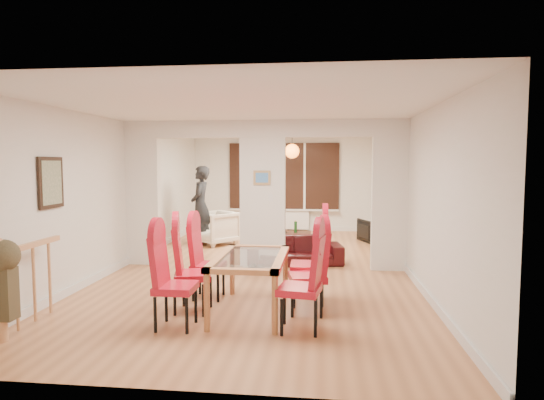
% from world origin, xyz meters
% --- Properties ---
extents(floor, '(5.00, 9.00, 0.01)m').
position_xyz_m(floor, '(0.00, 0.00, 0.00)').
color(floor, '#BB794B').
rests_on(floor, ground).
extents(room_walls, '(5.00, 9.00, 2.60)m').
position_xyz_m(room_walls, '(0.00, 0.00, 1.30)').
color(room_walls, silver).
rests_on(room_walls, floor).
extents(divider_wall, '(5.00, 0.18, 2.60)m').
position_xyz_m(divider_wall, '(0.00, 0.00, 1.30)').
color(divider_wall, white).
rests_on(divider_wall, floor).
extents(bay_window_blinds, '(3.00, 0.08, 1.80)m').
position_xyz_m(bay_window_blinds, '(0.00, 4.44, 1.50)').
color(bay_window_blinds, black).
rests_on(bay_window_blinds, room_walls).
extents(radiator, '(1.40, 0.08, 0.50)m').
position_xyz_m(radiator, '(0.00, 4.40, 0.30)').
color(radiator, white).
rests_on(radiator, floor).
extents(pendant_light, '(0.36, 0.36, 0.36)m').
position_xyz_m(pendant_light, '(0.30, 3.30, 2.15)').
color(pendant_light, orange).
rests_on(pendant_light, room_walls).
extents(stair_newel, '(0.40, 1.20, 1.10)m').
position_xyz_m(stair_newel, '(-2.25, -3.20, 0.55)').
color(stair_newel, tan).
rests_on(stair_newel, floor).
extents(wall_poster, '(0.04, 0.52, 0.67)m').
position_xyz_m(wall_poster, '(-2.47, -2.40, 1.60)').
color(wall_poster, gray).
rests_on(wall_poster, room_walls).
extents(pillar_photo, '(0.30, 0.03, 0.25)m').
position_xyz_m(pillar_photo, '(0.00, -0.10, 1.60)').
color(pillar_photo, '#4C8CD8').
rests_on(pillar_photo, divider_wall).
extents(dining_table, '(0.85, 1.51, 0.71)m').
position_xyz_m(dining_table, '(0.17, -2.48, 0.35)').
color(dining_table, '#B57143').
rests_on(dining_table, floor).
extents(dining_chair_la, '(0.44, 0.44, 1.09)m').
position_xyz_m(dining_chair_la, '(-0.58, -3.11, 0.54)').
color(dining_chair_la, red).
rests_on(dining_chair_la, floor).
extents(dining_chair_lb, '(0.53, 0.53, 1.09)m').
position_xyz_m(dining_chair_lb, '(-0.55, -2.54, 0.55)').
color(dining_chair_lb, red).
rests_on(dining_chair_lb, floor).
extents(dining_chair_lc, '(0.44, 0.44, 1.05)m').
position_xyz_m(dining_chair_lc, '(-0.49, -1.96, 0.52)').
color(dining_chair_lc, red).
rests_on(dining_chair_lc, floor).
extents(dining_chair_ra, '(0.51, 0.51, 1.10)m').
position_xyz_m(dining_chair_ra, '(0.81, -3.05, 0.55)').
color(dining_chair_ra, red).
rests_on(dining_chair_ra, floor).
extents(dining_chair_rb, '(0.51, 0.51, 1.07)m').
position_xyz_m(dining_chair_rb, '(0.87, -2.45, 0.53)').
color(dining_chair_rb, red).
rests_on(dining_chair_rb, floor).
extents(dining_chair_rc, '(0.47, 0.47, 1.15)m').
position_xyz_m(dining_chair_rc, '(0.87, -2.00, 0.58)').
color(dining_chair_rc, red).
rests_on(dining_chair_rc, floor).
extents(sofa, '(1.83, 0.96, 0.51)m').
position_xyz_m(sofa, '(0.55, 0.31, 0.25)').
color(sofa, black).
rests_on(sofa, floor).
extents(armchair, '(1.16, 1.16, 0.76)m').
position_xyz_m(armchair, '(-1.36, 2.12, 0.38)').
color(armchair, silver).
rests_on(armchair, floor).
extents(person, '(0.69, 0.48, 1.79)m').
position_xyz_m(person, '(-1.70, 2.09, 0.90)').
color(person, black).
rests_on(person, floor).
extents(television, '(0.88, 0.45, 0.52)m').
position_xyz_m(television, '(2.00, 2.72, 0.26)').
color(television, black).
rests_on(television, floor).
extents(coffee_table, '(1.04, 0.61, 0.23)m').
position_xyz_m(coffee_table, '(0.29, 2.61, 0.11)').
color(coffee_table, '#351B12').
rests_on(coffee_table, floor).
extents(bottle, '(0.07, 0.07, 0.28)m').
position_xyz_m(bottle, '(0.44, 2.60, 0.37)').
color(bottle, '#143F19').
rests_on(bottle, coffee_table).
extents(bowl, '(0.23, 0.23, 0.06)m').
position_xyz_m(bowl, '(0.13, 2.55, 0.26)').
color(bowl, '#351B12').
rests_on(bowl, coffee_table).
extents(shoes, '(0.25, 0.27, 0.10)m').
position_xyz_m(shoes, '(-0.06, -0.44, 0.05)').
color(shoes, black).
rests_on(shoes, floor).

